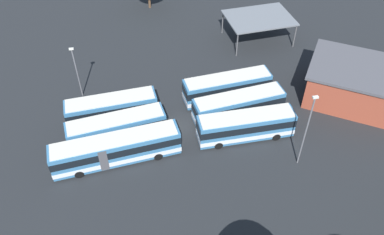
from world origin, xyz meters
TOP-DOWN VIEW (x-y plane):
  - ground_plane at (0.00, 0.00)m, footprint 92.46×92.46m
  - bus_row0_slot0 at (-7.41, -4.01)m, footprint 14.26×4.19m
  - bus_row0_slot1 at (-7.16, -0.80)m, footprint 11.51×4.19m
  - bus_row0_slot2 at (-7.62, 2.75)m, footprint 11.08×3.49m
  - bus_row1_slot0 at (7.56, -3.00)m, footprint 11.36×2.82m
  - bus_row1_slot1 at (7.67, 0.56)m, footprint 11.55×4.06m
  - bus_row1_slot2 at (7.17, 4.38)m, footprint 11.59×3.78m
  - depot_building at (23.29, 1.46)m, footprint 15.16×14.45m
  - maintenance_shelter at (15.34, 17.50)m, footprint 10.51×8.21m
  - lamp_post_mid_lot at (-11.58, 8.35)m, footprint 0.56×0.28m
  - lamp_post_near_entrance at (12.29, -7.88)m, footprint 0.56×0.28m

SIDE VIEW (x-z plane):
  - ground_plane at x=0.00m, z-range 0.00..0.00m
  - bus_row0_slot2 at x=-7.62m, z-range 0.10..3.58m
  - bus_row0_slot1 at x=-7.16m, z-range 0.10..3.58m
  - bus_row1_slot0 at x=7.56m, z-range 0.10..3.58m
  - bus_row1_slot1 at x=7.67m, z-range 0.10..3.58m
  - bus_row1_slot2 at x=7.17m, z-range 0.10..3.58m
  - bus_row0_slot0 at x=-7.41m, z-range 0.10..3.58m
  - depot_building at x=23.29m, z-range 0.02..4.96m
  - maintenance_shelter at x=15.34m, z-range 1.79..5.73m
  - lamp_post_mid_lot at x=-11.58m, z-range 0.41..7.78m
  - lamp_post_near_entrance at x=12.29m, z-range 0.42..10.04m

